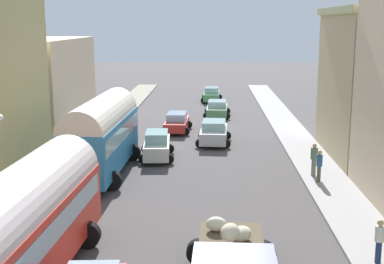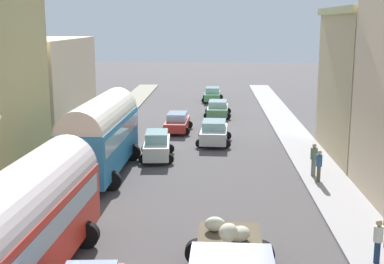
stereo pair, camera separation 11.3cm
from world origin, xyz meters
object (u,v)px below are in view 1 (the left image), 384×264
object	(u,v)px
pedestrian_2	(319,165)
car_5	(177,122)
car_0	(214,132)
car_1	(217,109)
parked_bus_1	(102,132)
pedestrian_0	(379,240)
car_2	(212,94)
car_4	(157,145)
parked_bus_0	(22,223)
pedestrian_3	(314,158)

from	to	relation	value
pedestrian_2	car_5	bearing A→B (deg)	121.75
car_0	car_1	size ratio (longest dim) A/B	1.02
parked_bus_1	pedestrian_0	world-z (taller)	parked_bus_1
car_0	car_5	world-z (taller)	car_0
pedestrian_2	car_2	bearing A→B (deg)	100.73
parked_bus_1	car_0	xyz separation A→B (m)	(6.18, 7.70, -1.56)
car_5	pedestrian_0	distance (m)	24.21
car_0	car_2	size ratio (longest dim) A/B	1.00
car_5	pedestrian_0	bearing A→B (deg)	-69.76
car_2	car_4	xyz separation A→B (m)	(-3.37, -24.20, 0.07)
car_4	car_5	size ratio (longest dim) A/B	0.99
car_4	parked_bus_0	bearing A→B (deg)	-98.82
parked_bus_1	pedestrian_0	xyz separation A→B (m)	(11.73, -11.00, -1.39)
parked_bus_1	car_4	bearing A→B (deg)	52.35
parked_bus_0	car_1	xyz separation A→B (m)	(6.38, 31.25, -1.42)
pedestrian_3	car_1	bearing A→B (deg)	104.90
pedestrian_2	pedestrian_3	world-z (taller)	pedestrian_3
car_0	car_2	bearing A→B (deg)	90.42
parked_bus_1	pedestrian_3	size ratio (longest dim) A/B	4.96
parked_bus_1	pedestrian_2	size ratio (longest dim) A/B	5.20
car_0	pedestrian_3	world-z (taller)	pedestrian_3
parked_bus_0	car_0	distance (m)	21.47
parked_bus_0	pedestrian_3	world-z (taller)	parked_bus_0
parked_bus_1	car_4	distance (m)	4.63
pedestrian_0	pedestrian_3	bearing A→B (deg)	91.20
parked_bus_1	pedestrian_3	xyz separation A→B (m)	(11.51, -0.40, -1.28)
car_0	pedestrian_0	xyz separation A→B (m)	(5.55, -18.70, 0.17)
car_0	car_5	bearing A→B (deg)	125.05
car_4	pedestrian_2	xyz separation A→B (m)	(8.90, -5.01, 0.22)
car_2	car_5	size ratio (longest dim) A/B	1.00
car_2	pedestrian_0	xyz separation A→B (m)	(5.70, -38.66, 0.22)
car_4	pedestrian_3	bearing A→B (deg)	-23.58
car_5	pedestrian_0	size ratio (longest dim) A/B	2.54
car_0	parked_bus_1	bearing A→B (deg)	-128.77
car_1	car_2	bearing A→B (deg)	92.95
car_5	pedestrian_2	distance (m)	15.60
car_2	pedestrian_3	distance (m)	28.59
parked_bus_0	car_2	world-z (taller)	parked_bus_0
car_0	pedestrian_0	distance (m)	19.50
parked_bus_1	car_0	world-z (taller)	parked_bus_1
parked_bus_0	parked_bus_1	bearing A→B (deg)	90.61
parked_bus_1	car_4	xyz separation A→B (m)	(2.67, 3.46, -1.53)
car_1	car_4	xyz separation A→B (m)	(-3.84, -14.93, 0.10)
car_4	pedestrian_3	world-z (taller)	pedestrian_3
parked_bus_0	car_1	distance (m)	31.92
car_0	parked_bus_0	bearing A→B (deg)	-106.38
car_1	pedestrian_0	bearing A→B (deg)	-79.92
car_1	car_5	bearing A→B (deg)	-115.30
car_2	pedestrian_2	bearing A→B (deg)	-79.27
pedestrian_3	car_2	bearing A→B (deg)	101.05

